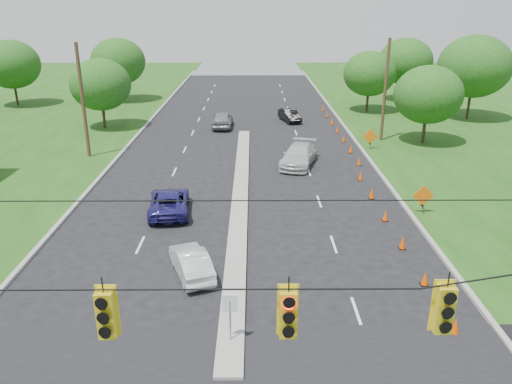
{
  "coord_description": "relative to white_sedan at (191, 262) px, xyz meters",
  "views": [
    {
      "loc": [
        0.83,
        -9.14,
        11.63
      ],
      "look_at": [
        0.98,
        14.3,
        2.8
      ],
      "focal_mm": 35.0,
      "sensor_mm": 36.0,
      "label": 1
    }
  ],
  "objects": [
    {
      "name": "curb_left",
      "position": [
        -8.09,
        18.98,
        -0.63
      ],
      "size": [
        0.25,
        110.0,
        0.16
      ],
      "primitive_type": "cube",
      "color": "gray",
      "rests_on": "ground"
    },
    {
      "name": "curb_right",
      "position": [
        12.11,
        18.98,
        -0.63
      ],
      "size": [
        0.25,
        110.0,
        0.16
      ],
      "primitive_type": "cube",
      "color": "gray",
      "rests_on": "ground"
    },
    {
      "name": "median",
      "position": [
        2.01,
        9.98,
        -0.63
      ],
      "size": [
        1.0,
        34.0,
        0.18
      ],
      "primitive_type": "cube",
      "color": "gray",
      "rests_on": "ground"
    },
    {
      "name": "median_sign",
      "position": [
        2.01,
        -5.02,
        0.83
      ],
      "size": [
        0.55,
        0.06,
        2.05
      ],
      "color": "gray",
      "rests_on": "ground"
    },
    {
      "name": "signal_span",
      "position": [
        1.96,
        -12.02,
        4.34
      ],
      "size": [
        25.6,
        0.32,
        9.0
      ],
      "color": "#422D1C",
      "rests_on": "ground"
    },
    {
      "name": "utility_pole_far_left",
      "position": [
        -10.49,
        18.98,
        3.87
      ],
      "size": [
        0.28,
        0.28,
        9.0
      ],
      "primitive_type": "cylinder",
      "color": "#422D1C",
      "rests_on": "ground"
    },
    {
      "name": "utility_pole_far_right",
      "position": [
        14.51,
        23.98,
        3.87
      ],
      "size": [
        0.28,
        0.28,
        9.0
      ],
      "primitive_type": "cylinder",
      "color": "#422D1C",
      "rests_on": "ground"
    },
    {
      "name": "cone_1",
      "position": [
        10.41,
        -4.52,
        -0.28
      ],
      "size": [
        0.32,
        0.32,
        0.7
      ],
      "primitive_type": "cone",
      "color": "#FF4800",
      "rests_on": "ground"
    },
    {
      "name": "cone_2",
      "position": [
        10.41,
        -1.02,
        -0.28
      ],
      "size": [
        0.32,
        0.32,
        0.7
      ],
      "primitive_type": "cone",
      "color": "#FF4800",
      "rests_on": "ground"
    },
    {
      "name": "cone_3",
      "position": [
        10.41,
        2.48,
        -0.28
      ],
      "size": [
        0.32,
        0.32,
        0.7
      ],
      "primitive_type": "cone",
      "color": "#FF4800",
      "rests_on": "ground"
    },
    {
      "name": "cone_4",
      "position": [
        10.41,
        5.98,
        -0.28
      ],
      "size": [
        0.32,
        0.32,
        0.7
      ],
      "primitive_type": "cone",
      "color": "#FF4800",
      "rests_on": "ground"
    },
    {
      "name": "cone_5",
      "position": [
        10.41,
        9.48,
        -0.28
      ],
      "size": [
        0.32,
        0.32,
        0.7
      ],
      "primitive_type": "cone",
      "color": "#FF4800",
      "rests_on": "ground"
    },
    {
      "name": "cone_6",
      "position": [
        10.41,
        12.98,
        -0.28
      ],
      "size": [
        0.32,
        0.32,
        0.7
      ],
      "primitive_type": "cone",
      "color": "#FF4800",
      "rests_on": "ground"
    },
    {
      "name": "cone_7",
      "position": [
        11.01,
        16.48,
        -0.28
      ],
      "size": [
        0.32,
        0.32,
        0.7
      ],
      "primitive_type": "cone",
      "color": "#FF4800",
      "rests_on": "ground"
    },
    {
      "name": "cone_8",
      "position": [
        11.01,
        19.98,
        -0.28
      ],
      "size": [
        0.32,
        0.32,
        0.7
      ],
      "primitive_type": "cone",
      "color": "#FF4800",
      "rests_on": "ground"
    },
    {
      "name": "cone_9",
      "position": [
        11.01,
        23.48,
        -0.28
      ],
      "size": [
        0.32,
        0.32,
        0.7
      ],
      "primitive_type": "cone",
      "color": "#FF4800",
      "rests_on": "ground"
    },
    {
      "name": "cone_10",
      "position": [
        11.01,
        26.98,
        -0.28
      ],
      "size": [
        0.32,
        0.32,
        0.7
      ],
      "primitive_type": "cone",
      "color": "#FF4800",
      "rests_on": "ground"
    },
    {
      "name": "cone_11",
      "position": [
        11.01,
        30.48,
        -0.28
      ],
      "size": [
        0.32,
        0.32,
        0.7
      ],
      "primitive_type": "cone",
      "color": "#FF4800",
      "rests_on": "ground"
    },
    {
      "name": "cone_12",
      "position": [
        11.01,
        33.98,
        -0.28
      ],
      "size": [
        0.32,
        0.32,
        0.7
      ],
      "primitive_type": "cone",
      "color": "#FF4800",
      "rests_on": "ground"
    },
    {
      "name": "cone_13",
      "position": [
        11.01,
        37.48,
        -0.28
      ],
      "size": [
        0.32,
        0.32,
        0.7
      ],
      "primitive_type": "cone",
      "color": "#FF4800",
      "rests_on": "ground"
    },
    {
      "name": "work_sign_1",
      "position": [
        12.81,
        6.98,
        0.46
      ],
      "size": [
        1.27,
        0.58,
        1.37
      ],
      "color": "black",
      "rests_on": "ground"
    },
    {
      "name": "work_sign_2",
      "position": [
        12.81,
        20.98,
        0.46
      ],
      "size": [
        1.27,
        0.58,
        1.37
      ],
      "color": "black",
      "rests_on": "ground"
    },
    {
      "name": "tree_4",
      "position": [
        -25.99,
        40.98,
        4.32
      ],
      "size": [
        6.72,
        6.72,
        7.84
      ],
      "color": "black",
      "rests_on": "ground"
    },
    {
      "name": "tree_5",
      "position": [
        -11.99,
        28.98,
        3.7
      ],
      "size": [
        5.88,
        5.88,
        6.86
      ],
      "color": "black",
      "rests_on": "ground"
    },
    {
      "name": "tree_6",
      "position": [
        -13.99,
        43.98,
        4.32
      ],
      "size": [
        6.72,
        6.72,
        7.84
      ],
      "color": "black",
      "rests_on": "ground"
    },
    {
      "name": "tree_9",
      "position": [
        18.01,
        22.98,
        3.7
      ],
      "size": [
        5.88,
        5.88,
        6.86
      ],
      "color": "black",
      "rests_on": "ground"
    },
    {
      "name": "tree_10",
      "position": [
        26.01,
        32.98,
        4.94
      ],
      "size": [
        7.56,
        7.56,
        8.82
      ],
      "color": "black",
      "rests_on": "ground"
    },
    {
      "name": "tree_11",
      "position": [
        22.01,
        43.98,
        4.32
      ],
      "size": [
        6.72,
        6.72,
        7.84
      ],
      "color": "black",
      "rests_on": "ground"
    },
    {
      "name": "tree_12",
      "position": [
        16.01,
        36.98,
        3.7
      ],
      "size": [
        5.88,
        5.88,
        6.86
      ],
      "color": "black",
      "rests_on": "ground"
    },
    {
      "name": "white_sedan",
      "position": [
        0.0,
        0.0,
        0.0
      ],
      "size": [
        2.6,
        4.07,
        1.27
      ],
      "primitive_type": "imported",
      "rotation": [
        0.0,
        0.0,
        3.5
      ],
      "color": "silver",
      "rests_on": "ground"
    },
    {
      "name": "blue_pickup",
      "position": [
        -2.13,
        7.3,
        0.05
      ],
      "size": [
        2.78,
        5.11,
        1.36
      ],
      "primitive_type": "imported",
      "rotation": [
        0.0,
        0.0,
        3.25
      ],
      "color": "navy",
      "rests_on": "ground"
    },
    {
      "name": "silver_car_far",
      "position": [
        6.35,
        16.59,
        0.15
      ],
      "size": [
        3.6,
        5.81,
        1.57
      ],
      "primitive_type": "imported",
      "rotation": [
        0.0,
        0.0,
        -0.28
      ],
      "color": "silver",
      "rests_on": "ground"
    },
    {
      "name": "silver_car_oncoming",
      "position": [
        -0.21,
        29.29,
        0.18
      ],
      "size": [
        2.05,
        4.82,
        1.63
      ],
      "primitive_type": "imported",
      "rotation": [
        0.0,
        0.0,
        3.11
      ],
      "color": "gray",
      "rests_on": "ground"
    },
    {
      "name": "dark_car_receding",
      "position": [
        6.73,
        32.03,
        0.03
      ],
      "size": [
        2.41,
        4.23,
        1.32
      ],
      "primitive_type": "imported",
      "rotation": [
        0.0,
        0.0,
        0.27
      ],
      "color": "black",
      "rests_on": "ground"
    }
  ]
}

